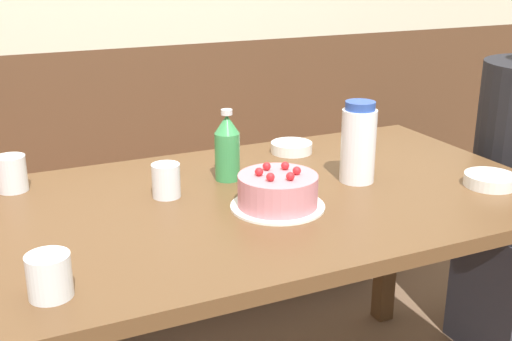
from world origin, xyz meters
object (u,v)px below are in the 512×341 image
Objects in this scene: bench_seat at (172,245)px; bowl_soup_white at (490,180)px; glass_shot_small at (166,180)px; bowl_rice_small at (291,147)px; soju_bottle at (227,147)px; glass_tumbler_short at (49,276)px; water_pitcher at (358,143)px; glass_water_tall at (12,174)px; birthday_cake at (278,191)px.

bench_seat is 1.27m from bowl_soup_white.
bowl_soup_white is at bearing -61.25° from bench_seat.
bench_seat is 22.60× the size of glass_shot_small.
bowl_rice_small is at bearing 124.77° from bowl_soup_white.
bowl_rice_small is (0.27, 0.14, -0.07)m from soju_bottle.
soju_bottle is at bearing 40.09° from glass_tumbler_short.
bowl_soup_white is 1.06× the size of bowl_rice_small.
soju_bottle is at bearing -152.16° from bowl_rice_small.
water_pitcher is at bearing -72.44° from bench_seat.
water_pitcher is at bearing -11.65° from glass_shot_small.
glass_tumbler_short is at bearing -88.98° from glass_water_tall.
bowl_soup_white is at bearing -55.23° from bowl_rice_small.
glass_water_tall reaches higher than glass_tumbler_short.
water_pitcher is 2.55× the size of glass_shot_small.
glass_tumbler_short is (-1.12, -0.10, 0.02)m from bowl_soup_white.
bowl_soup_white is 1.56× the size of glass_shot_small.
birthday_cake is 0.28m from glass_shot_small.
glass_water_tall is 1.09× the size of glass_shot_small.
birthday_cake is at bearing 20.23° from glass_tumbler_short.
glass_shot_small is (-0.22, 0.18, 0.00)m from birthday_cake.
soju_bottle reaches higher than bowl_soup_white.
soju_bottle is 2.38× the size of glass_tumbler_short.
soju_bottle reaches higher than bench_seat.
bowl_rice_small is 1.55× the size of glass_tumbler_short.
soju_bottle reaches higher than birthday_cake.
soju_bottle is at bearing -15.94° from glass_water_tall.
water_pitcher is at bearing 18.82° from glass_tumbler_short.
water_pitcher reaches higher than bowl_rice_small.
glass_shot_small is at bearing -107.26° from bench_seat.
glass_shot_small is at bearing 49.03° from glass_tumbler_short.
birthday_cake is 2.46× the size of glass_water_tall.
glass_shot_small is (-0.49, 0.10, -0.06)m from water_pitcher.
water_pitcher is at bearing 15.91° from birthday_cake.
water_pitcher is 0.34m from soju_bottle.
bowl_rice_small is at bearing 36.32° from glass_tumbler_short.
glass_water_tall is at bearing 149.11° from glass_shot_small.
water_pitcher is at bearing -26.91° from soju_bottle.
glass_water_tall reaches higher than glass_shot_small.
water_pitcher reaches higher than glass_water_tall.
birthday_cake is 0.68m from glass_water_tall.
bowl_soup_white is 0.58m from bowl_rice_small.
bench_seat is 8.88× the size of water_pitcher.
glass_shot_small is at bearing -30.89° from glass_water_tall.
bench_seat is 1.06m from birthday_cake.
birthday_cake is 0.29m from water_pitcher.
soju_bottle is 2.09× the size of glass_water_tall.
water_pitcher is 1.12× the size of soju_bottle.
bench_seat is 0.78m from bowl_rice_small.
glass_water_tall is 0.40m from glass_shot_small.
bowl_rice_small is at bearing 97.35° from water_pitcher.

